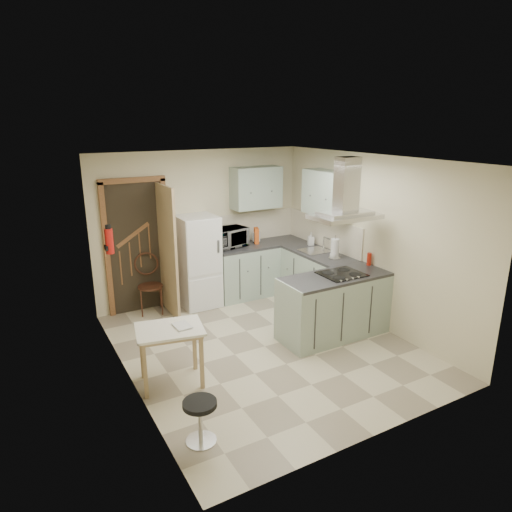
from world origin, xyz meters
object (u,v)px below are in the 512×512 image
fridge (198,261)px  bentwood_chair (150,286)px  peninsula (334,306)px  microwave (229,237)px  drop_leaf_table (171,356)px  extractor_hood (345,216)px  stool (200,421)px

fridge → bentwood_chair: size_ratio=1.72×
peninsula → microwave: bearing=107.2°
peninsula → drop_leaf_table: (-2.42, -0.05, -0.10)m
drop_leaf_table → bentwood_chair: 2.15m
fridge → bentwood_chair: fridge is taller
extractor_hood → stool: bearing=-156.2°
bentwood_chair → extractor_hood: bearing=-30.3°
stool → microwave: (1.89, 3.21, 0.84)m
microwave → extractor_hood: bearing=-83.8°
peninsula → bentwood_chair: (-2.01, 2.06, -0.01)m
fridge → microwave: (0.59, 0.07, 0.31)m
peninsula → extractor_hood: extractor_hood is taller
fridge → bentwood_chair: bearing=174.1°
extractor_hood → microwave: 2.27m
fridge → peninsula: bearing=-58.3°
bentwood_chair → peninsula: bearing=-31.7°
fridge → extractor_hood: (1.32, -1.98, 0.97)m
drop_leaf_table → stool: 1.12m
fridge → extractor_hood: extractor_hood is taller
fridge → microwave: bearing=6.8°
stool → extractor_hood: bearing=23.8°
drop_leaf_table → extractor_hood: bearing=12.5°
peninsula → extractor_hood: 1.27m
bentwood_chair → fridge: bearing=8.0°
peninsula → bentwood_chair: 2.88m
drop_leaf_table → peninsula: bearing=12.5°
peninsula → bentwood_chair: size_ratio=1.78×
bentwood_chair → stool: bentwood_chair is taller
drop_leaf_table → bentwood_chair: (0.40, 2.11, 0.09)m
peninsula → extractor_hood: size_ratio=1.72×
drop_leaf_table → stool: bearing=-84.0°
fridge → bentwood_chair: 0.85m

